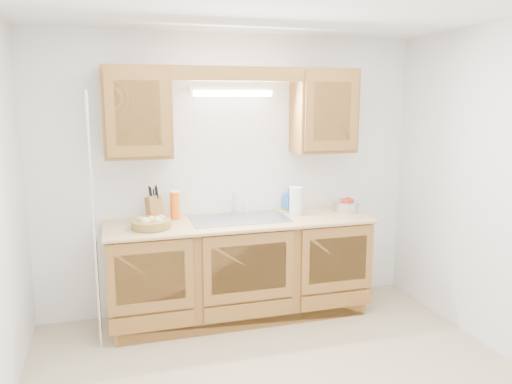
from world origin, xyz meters
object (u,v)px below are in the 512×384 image
object	(u,v)px
knife_block	(154,208)
apple_bowl	(346,205)
paper_towel	(296,201)
fruit_basket	(151,223)

from	to	relation	value
knife_block	apple_bowl	bearing A→B (deg)	-18.09
apple_bowl	paper_towel	bearing A→B (deg)	177.52
knife_block	apple_bowl	distance (m)	1.76
apple_bowl	knife_block	bearing A→B (deg)	176.85
knife_block	paper_towel	bearing A→B (deg)	-18.36
paper_towel	apple_bowl	xyz separation A→B (m)	(0.49, -0.02, -0.07)
fruit_basket	knife_block	world-z (taller)	knife_block
fruit_basket	paper_towel	world-z (taller)	paper_towel
knife_block	paper_towel	size ratio (longest dim) A/B	1.08
paper_towel	apple_bowl	distance (m)	0.50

